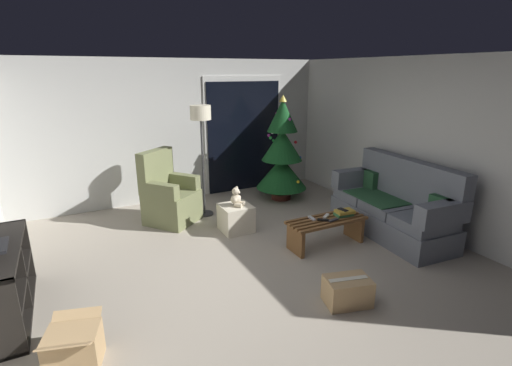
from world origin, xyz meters
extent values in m
plane|color=#9E9384|center=(0.00, 0.00, 0.00)|extent=(7.00, 7.00, 0.00)
cube|color=beige|center=(0.00, 3.06, 1.25)|extent=(5.72, 0.12, 2.50)
cube|color=beige|center=(2.86, 0.00, 1.25)|extent=(0.12, 6.00, 2.50)
cube|color=silver|center=(1.31, 2.99, 1.10)|extent=(1.60, 0.02, 2.20)
cube|color=black|center=(1.31, 2.97, 1.05)|extent=(1.50, 0.02, 2.10)
cube|color=slate|center=(2.25, 0.05, 0.17)|extent=(0.91, 1.95, 0.34)
cube|color=slate|center=(2.18, -0.57, 0.41)|extent=(0.73, 0.65, 0.14)
cube|color=slate|center=(2.23, 0.05, 0.41)|extent=(0.73, 0.65, 0.14)
cube|color=slate|center=(2.28, 0.67, 0.41)|extent=(0.73, 0.65, 0.14)
cube|color=slate|center=(2.55, 0.02, 0.78)|extent=(0.35, 1.91, 0.60)
cube|color=slate|center=(2.18, -0.82, 0.62)|extent=(0.77, 0.26, 0.28)
cube|color=slate|center=(2.32, 0.92, 0.62)|extent=(0.77, 0.26, 0.28)
cube|color=#234C2D|center=(2.23, 0.30, 0.49)|extent=(0.67, 0.94, 0.02)
cube|color=#234C2D|center=(2.35, -0.66, 0.62)|extent=(0.14, 0.33, 0.28)
cube|color=#234C2D|center=(2.46, 0.73, 0.62)|extent=(0.14, 0.33, 0.28)
cube|color=brown|center=(1.18, -0.03, 0.37)|extent=(1.10, 0.05, 0.04)
cube|color=brown|center=(1.18, 0.06, 0.37)|extent=(1.10, 0.05, 0.04)
cube|color=brown|center=(1.18, 0.15, 0.37)|extent=(1.10, 0.05, 0.04)
cube|color=brown|center=(1.18, 0.24, 0.37)|extent=(1.10, 0.05, 0.04)
cube|color=brown|center=(1.18, 0.32, 0.37)|extent=(1.10, 0.05, 0.04)
cube|color=brown|center=(0.69, 0.15, 0.18)|extent=(0.05, 0.36, 0.35)
cube|color=brown|center=(1.67, 0.15, 0.18)|extent=(0.05, 0.36, 0.35)
cube|color=black|center=(1.10, 0.12, 0.40)|extent=(0.15, 0.13, 0.02)
cube|color=#333338|center=(1.22, 0.06, 0.40)|extent=(0.16, 0.07, 0.02)
cube|color=#ADADB2|center=(1.00, 0.24, 0.40)|extent=(0.06, 0.16, 0.02)
cube|color=silver|center=(1.22, 0.22, 0.40)|extent=(0.15, 0.12, 0.02)
cube|color=#337042|center=(1.46, 0.14, 0.41)|extent=(0.25, 0.17, 0.04)
cube|color=#B79333|center=(1.47, 0.13, 0.45)|extent=(0.26, 0.19, 0.04)
cube|color=black|center=(1.45, 0.15, 0.47)|extent=(0.09, 0.15, 0.01)
cylinder|color=#4C1E19|center=(1.65, 2.10, 0.05)|extent=(0.36, 0.36, 0.10)
cylinder|color=brown|center=(1.65, 2.10, 0.16)|extent=(0.08, 0.08, 0.12)
cone|color=#14471E|center=(1.65, 2.10, 0.51)|extent=(0.92, 0.92, 0.57)
cone|color=#14471E|center=(1.65, 2.10, 1.02)|extent=(0.73, 0.73, 0.57)
cone|color=#14471E|center=(1.65, 2.10, 1.54)|extent=(0.54, 0.54, 0.57)
sphere|color=#1E8C33|center=(1.63, 2.37, 1.05)|extent=(0.06, 0.06, 0.06)
sphere|color=blue|center=(1.98, 2.01, 0.77)|extent=(0.06, 0.06, 0.06)
sphere|color=#B233A5|center=(1.45, 2.24, 1.18)|extent=(0.06, 0.06, 0.06)
sphere|color=white|center=(1.43, 2.08, 1.26)|extent=(0.06, 0.06, 0.06)
sphere|color=white|center=(1.77, 2.23, 1.43)|extent=(0.06, 0.06, 0.06)
sphere|color=white|center=(1.57, 2.28, 1.38)|extent=(0.06, 0.06, 0.06)
sphere|color=red|center=(1.92, 2.08, 1.04)|extent=(0.06, 0.06, 0.06)
sphere|color=#B233A5|center=(1.62, 2.24, 1.56)|extent=(0.06, 0.06, 0.06)
sphere|color=gold|center=(1.74, 1.68, 0.42)|extent=(0.06, 0.06, 0.06)
sphere|color=#1E8C33|center=(1.41, 2.10, 1.16)|extent=(0.06, 0.06, 0.06)
sphere|color=#B233A5|center=(1.70, 1.95, 1.49)|extent=(0.06, 0.06, 0.06)
cone|color=#EAD14C|center=(1.65, 2.10, 1.83)|extent=(0.14, 0.14, 0.12)
cube|color=olive|center=(-0.44, 1.92, 0.16)|extent=(0.96, 0.96, 0.31)
cube|color=olive|center=(-0.44, 1.92, 0.40)|extent=(0.96, 0.96, 0.18)
cube|color=olive|center=(-0.61, 2.13, 0.81)|extent=(0.63, 0.55, 0.64)
cube|color=olive|center=(-0.21, 2.08, 0.60)|extent=(0.47, 0.54, 0.22)
cube|color=olive|center=(-0.65, 1.73, 0.60)|extent=(0.47, 0.54, 0.22)
cylinder|color=#2D2D30|center=(0.11, 2.00, 0.01)|extent=(0.28, 0.28, 0.02)
cylinder|color=#2D2D30|center=(0.11, 2.00, 0.80)|extent=(0.03, 0.03, 1.55)
cylinder|color=beige|center=(0.11, 2.00, 1.67)|extent=(0.32, 0.32, 0.22)
cube|color=black|center=(-2.50, 0.33, 0.02)|extent=(0.40, 1.40, 0.04)
cube|color=black|center=(-2.50, 1.01, 0.36)|extent=(0.40, 0.04, 0.72)
cube|color=black|center=(-2.50, 0.33, 0.36)|extent=(0.40, 0.04, 0.68)
cube|color=black|center=(-2.50, 0.33, 0.36)|extent=(0.40, 1.33, 0.04)
cube|color=#337042|center=(-2.50, -0.17, 0.21)|extent=(0.30, 0.04, 0.34)
cube|color=#B79333|center=(-2.50, -0.11, 0.18)|extent=(0.30, 0.04, 0.30)
cube|color=beige|center=(0.31, 1.16, 0.20)|extent=(0.44, 0.44, 0.39)
cylinder|color=beige|center=(0.38, 1.15, 0.43)|extent=(0.12, 0.13, 0.06)
cylinder|color=beige|center=(0.31, 1.09, 0.43)|extent=(0.12, 0.13, 0.06)
sphere|color=beige|center=(0.31, 1.16, 0.49)|extent=(0.15, 0.15, 0.15)
sphere|color=beige|center=(0.31, 1.16, 0.61)|extent=(0.11, 0.11, 0.11)
sphere|color=#F4E5C1|center=(0.34, 1.13, 0.60)|extent=(0.04, 0.04, 0.04)
sphere|color=beige|center=(0.33, 1.19, 0.66)|extent=(0.04, 0.04, 0.04)
sphere|color=beige|center=(0.28, 1.14, 0.66)|extent=(0.04, 0.04, 0.04)
sphere|color=beige|center=(0.37, 1.20, 0.50)|extent=(0.06, 0.06, 0.06)
sphere|color=beige|center=(0.27, 1.10, 0.50)|extent=(0.06, 0.06, 0.06)
cube|color=tan|center=(0.56, -1.03, 0.14)|extent=(0.51, 0.41, 0.28)
cube|color=beige|center=(0.56, -1.03, 0.28)|extent=(0.41, 0.16, 0.00)
cube|color=tan|center=(-1.95, -0.67, 0.16)|extent=(0.47, 0.41, 0.31)
cube|color=tan|center=(-1.90, -0.48, 0.33)|extent=(0.40, 0.20, 0.06)
cube|color=tan|center=(-2.01, -0.86, 0.33)|extent=(0.40, 0.20, 0.06)
camera|label=1|loc=(-1.80, -3.56, 2.29)|focal=26.28mm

